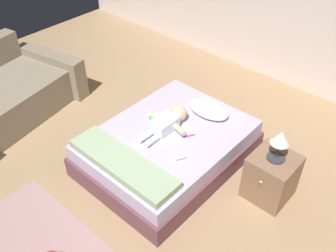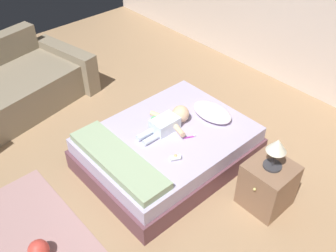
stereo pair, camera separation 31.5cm
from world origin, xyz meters
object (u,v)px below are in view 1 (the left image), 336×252
(toothbrush, at_px, (191,135))
(pillow, at_px, (209,109))
(baby_bottle, at_px, (180,156))
(baby, at_px, (169,121))
(nightstand, at_px, (271,177))
(bed, at_px, (168,148))
(toy_block, at_px, (154,121))
(lamp, at_px, (280,140))

(toothbrush, bearing_deg, pillow, 102.78)
(baby_bottle, bearing_deg, baby, 144.22)
(toothbrush, xyz_separation_m, nightstand, (0.85, 0.19, -0.16))
(bed, relative_size, toothbrush, 14.85)
(bed, xyz_separation_m, toy_block, (-0.21, 0.02, 0.24))
(bed, bearing_deg, baby, 128.56)
(nightstand, bearing_deg, lamp, 90.00)
(pillow, bearing_deg, bed, -100.27)
(baby_bottle, bearing_deg, toothbrush, 112.21)
(bed, relative_size, pillow, 3.57)
(bed, height_order, baby_bottle, baby_bottle)
(lamp, relative_size, toy_block, 4.11)
(lamp, distance_m, toy_block, 1.32)
(baby, distance_m, toy_block, 0.16)
(pillow, distance_m, lamp, 1.01)
(bed, distance_m, baby_bottle, 0.45)
(baby_bottle, bearing_deg, nightstand, 35.84)
(pillow, xyz_separation_m, nightstand, (0.95, -0.24, -0.21))
(lamp, bearing_deg, toy_block, -166.69)
(nightstand, bearing_deg, pillow, 165.91)
(baby, relative_size, toy_block, 8.19)
(lamp, bearing_deg, bed, -163.21)
(baby, bearing_deg, lamp, 11.58)
(bed, bearing_deg, toy_block, 174.96)
(toy_block, bearing_deg, lamp, 13.31)
(nightstand, bearing_deg, toy_block, -166.70)
(bed, distance_m, baby, 0.30)
(pillow, relative_size, baby_bottle, 4.39)
(pillow, xyz_separation_m, baby, (-0.17, -0.47, 0.02))
(baby, xyz_separation_m, lamp, (1.12, 0.23, 0.24))
(toothbrush, distance_m, nightstand, 0.89)
(bed, bearing_deg, nightstand, 16.79)
(pillow, bearing_deg, nightstand, -14.09)
(lamp, bearing_deg, baby, -168.42)
(lamp, xyz_separation_m, baby_bottle, (-0.72, -0.52, -0.29))
(pillow, height_order, toothbrush, pillow)
(toothbrush, distance_m, toy_block, 0.42)
(nightstand, xyz_separation_m, toy_block, (-1.26, -0.30, 0.19))
(pillow, bearing_deg, baby, -110.01)
(bed, xyz_separation_m, pillow, (0.10, 0.55, 0.26))
(bed, height_order, toy_block, toy_block)
(toothbrush, bearing_deg, nightstand, 12.61)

